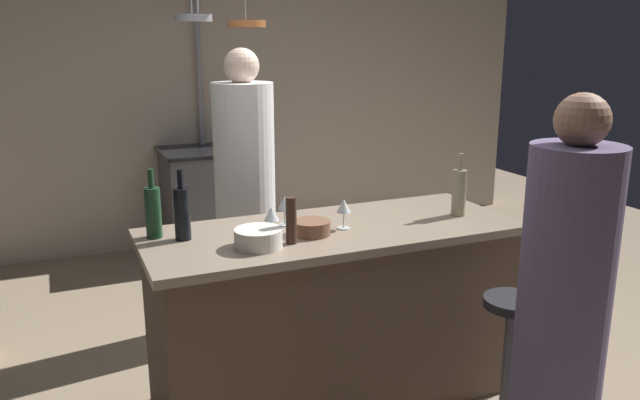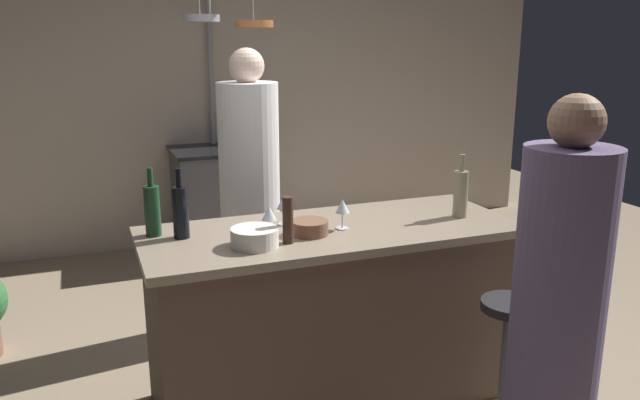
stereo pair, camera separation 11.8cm
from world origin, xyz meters
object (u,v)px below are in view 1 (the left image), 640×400
at_px(wine_bottle_dark, 182,213).
at_px(wine_bottle_white, 459,192).
at_px(wine_glass_by_chef, 285,204).
at_px(bar_stool_right, 509,362).
at_px(chef, 246,203).
at_px(mixing_bowl_wooden, 312,228).
at_px(wine_glass_near_right_guest, 272,215).
at_px(wine_bottle_green, 153,211).
at_px(mixing_bowl_ceramic, 258,238).
at_px(guest_right, 561,322).
at_px(pepper_mill, 291,220).
at_px(wine_glass_near_left_guest, 344,207).
at_px(stove_range, 212,201).

distance_m(wine_bottle_dark, wine_bottle_white, 1.38).
bearing_deg(wine_glass_by_chef, bar_stool_right, -43.49).
height_order(chef, wine_bottle_dark, chef).
bearing_deg(mixing_bowl_wooden, wine_glass_near_right_guest, 171.03).
distance_m(wine_bottle_green, wine_bottle_white, 1.50).
distance_m(wine_bottle_dark, wine_glass_near_right_guest, 0.40).
bearing_deg(mixing_bowl_wooden, mixing_bowl_ceramic, -164.88).
bearing_deg(wine_bottle_white, wine_glass_near_right_guest, 178.59).
relative_size(wine_glass_by_chef, wine_glass_near_right_guest, 1.00).
relative_size(guest_right, pepper_mill, 7.61).
height_order(guest_right, wine_glass_by_chef, guest_right).
bearing_deg(wine_glass_by_chef, pepper_mill, -104.28).
xyz_separation_m(wine_bottle_green, mixing_bowl_ceramic, (0.39, -0.32, -0.08)).
distance_m(wine_glass_by_chef, mixing_bowl_ceramic, 0.35).
xyz_separation_m(wine_bottle_green, mixing_bowl_wooden, (0.67, -0.24, -0.09)).
xyz_separation_m(wine_glass_near_left_guest, mixing_bowl_ceramic, (-0.46, -0.10, -0.06)).
distance_m(guest_right, mixing_bowl_ceramic, 1.26).
height_order(wine_bottle_green, wine_glass_near_right_guest, wine_bottle_green).
xyz_separation_m(stove_range, wine_glass_near_right_guest, (-0.32, -2.48, 0.56)).
relative_size(wine_glass_near_right_guest, mixing_bowl_ceramic, 0.70).
bearing_deg(pepper_mill, stove_range, 84.17).
xyz_separation_m(stove_range, bar_stool_right, (0.59, -3.07, -0.07)).
relative_size(stove_range, wine_glass_near_right_guest, 6.10).
xyz_separation_m(stove_range, chef, (-0.14, -1.48, 0.35)).
height_order(chef, wine_bottle_white, chef).
xyz_separation_m(stove_range, mixing_bowl_wooden, (-0.13, -2.51, 0.49)).
bearing_deg(wine_glass_near_right_guest, guest_right, -49.04).
relative_size(bar_stool_right, wine_glass_near_left_guest, 4.66).
relative_size(wine_bottle_dark, wine_glass_by_chef, 2.20).
height_order(pepper_mill, wine_glass_near_left_guest, pepper_mill).
height_order(wine_bottle_dark, wine_glass_by_chef, wine_bottle_dark).
distance_m(wine_bottle_white, wine_glass_near_left_guest, 0.64).
relative_size(wine_glass_near_left_guest, mixing_bowl_wooden, 0.84).
xyz_separation_m(wine_bottle_green, wine_bottle_dark, (0.11, -0.08, 0.00)).
relative_size(guest_right, wine_bottle_dark, 4.99).
distance_m(bar_stool_right, wine_glass_near_left_guest, 1.02).
xyz_separation_m(guest_right, wine_bottle_green, (-1.31, 1.16, 0.28)).
xyz_separation_m(wine_glass_near_left_guest, mixing_bowl_wooden, (-0.17, -0.02, -0.07)).
relative_size(bar_stool_right, wine_glass_by_chef, 4.66).
xyz_separation_m(pepper_mill, wine_bottle_white, (0.94, 0.09, 0.02)).
bearing_deg(wine_glass_near_left_guest, guest_right, -63.75).
distance_m(chef, wine_glass_near_right_guest, 1.04).
relative_size(bar_stool_right, wine_bottle_green, 2.15).
bearing_deg(guest_right, mixing_bowl_ceramic, 137.54).
relative_size(chef, wine_bottle_green, 5.45).
bearing_deg(wine_glass_near_left_guest, pepper_mill, -160.72).
relative_size(pepper_mill, wine_glass_near_right_guest, 1.44).
height_order(guest_right, wine_glass_near_left_guest, guest_right).
bearing_deg(wine_bottle_green, wine_bottle_white, -9.08).
relative_size(mixing_bowl_wooden, mixing_bowl_ceramic, 0.84).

